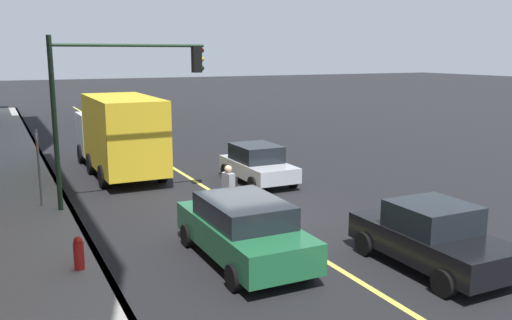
% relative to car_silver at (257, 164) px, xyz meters
% --- Properties ---
extents(ground, '(200.00, 200.00, 0.00)m').
position_rel_car_silver_xyz_m(ground, '(-3.86, 2.20, -0.77)').
color(ground, black).
extents(sidewalk_slab, '(80.00, 2.64, 0.15)m').
position_rel_car_silver_xyz_m(sidewalk_slab, '(-3.86, 8.55, -0.70)').
color(sidewalk_slab, gray).
rests_on(sidewalk_slab, ground).
extents(curb_edge, '(80.00, 0.16, 0.15)m').
position_rel_car_silver_xyz_m(curb_edge, '(-3.86, 7.31, -0.70)').
color(curb_edge, slate).
rests_on(curb_edge, ground).
extents(lane_stripe_center, '(80.00, 0.16, 0.01)m').
position_rel_car_silver_xyz_m(lane_stripe_center, '(-3.86, 2.20, -0.77)').
color(lane_stripe_center, '#D8CC4C').
rests_on(lane_stripe_center, ground).
extents(car_silver, '(3.95, 1.91, 1.52)m').
position_rel_car_silver_xyz_m(car_silver, '(0.00, 0.00, 0.00)').
color(car_silver, '#A8AAB2').
rests_on(car_silver, ground).
extents(car_black, '(4.12, 2.05, 1.59)m').
position_rel_car_silver_xyz_m(car_black, '(-9.76, 0.14, 0.01)').
color(car_black, black).
rests_on(car_black, ground).
extents(car_green, '(4.69, 2.07, 1.58)m').
position_rel_car_silver_xyz_m(car_green, '(-7.35, 4.00, 0.05)').
color(car_green, '#1E6038').
rests_on(car_green, ground).
extents(truck_yellow, '(7.87, 2.58, 3.36)m').
position_rel_car_silver_xyz_m(truck_yellow, '(3.97, 4.57, 0.99)').
color(truck_yellow, silver).
rests_on(truck_yellow, ground).
extents(pedestrian_with_backpack, '(0.45, 0.42, 1.74)m').
position_rel_car_silver_xyz_m(pedestrian_with_backpack, '(-4.17, 3.02, 0.25)').
color(pedestrian_with_backpack, brown).
rests_on(pedestrian_with_backpack, ground).
extents(traffic_light_mast, '(0.28, 5.07, 5.64)m').
position_rel_car_silver_xyz_m(traffic_light_mast, '(-1.19, 5.65, 3.16)').
color(traffic_light_mast, '#1E3823').
rests_on(traffic_light_mast, ground).
extents(street_sign_post, '(0.60, 0.08, 2.68)m').
position_rel_car_silver_xyz_m(street_sign_post, '(-0.33, 8.13, 0.81)').
color(street_sign_post, slate).
rests_on(street_sign_post, ground).
extents(fire_hydrant, '(0.24, 0.24, 0.94)m').
position_rel_car_silver_xyz_m(fire_hydrant, '(-6.53, 7.83, -0.31)').
color(fire_hydrant, red).
rests_on(fire_hydrant, ground).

